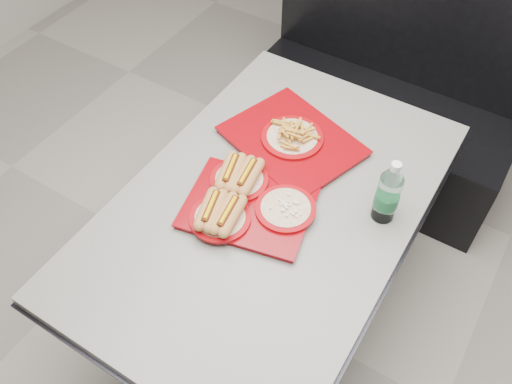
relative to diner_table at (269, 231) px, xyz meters
The scene contains 6 objects.
ground 0.58m from the diner_table, ahead, with size 6.00×6.00×0.00m, color #9D988D.
diner_table is the anchor object (origin of this frame).
booth_bench 1.11m from the diner_table, 90.00° to the left, with size 1.30×0.57×1.35m.
tray_near 0.22m from the diner_table, 132.30° to the right, with size 0.46×0.39×0.09m.
tray_far 0.34m from the diner_table, 104.38° to the left, with size 0.55×0.48×0.09m.
water_bottle 0.46m from the diner_table, 22.99° to the left, with size 0.08×0.08×0.24m.
Camera 1 is at (0.55, -0.97, 2.14)m, focal length 38.00 mm.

